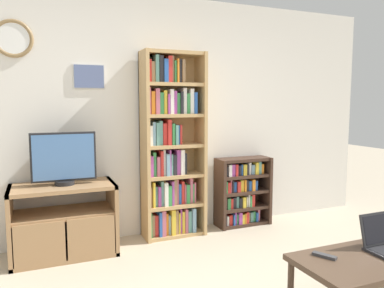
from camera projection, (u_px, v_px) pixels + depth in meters
The scene contains 7 objects.
wall_back at pixel (143, 117), 4.07m from camera, with size 5.85×0.09×2.60m.
tv_stand at pixel (64, 220), 3.55m from camera, with size 0.96×0.51×0.68m.
television at pixel (64, 159), 3.50m from camera, with size 0.59×0.18×0.50m.
bookshelf_tall at pixel (170, 149), 4.04m from camera, with size 0.67×0.30×1.99m.
bookshelf_short at pixel (241, 192), 4.46m from camera, with size 0.65×0.27×0.81m.
coffee_table at pixel (370, 263), 2.54m from camera, with size 1.04×0.55×0.42m.
remote_near_laptop at pixel (324, 256), 2.53m from camera, with size 0.11×0.16×0.02m.
Camera 1 is at (-1.09, -1.70, 1.46)m, focal length 35.00 mm.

